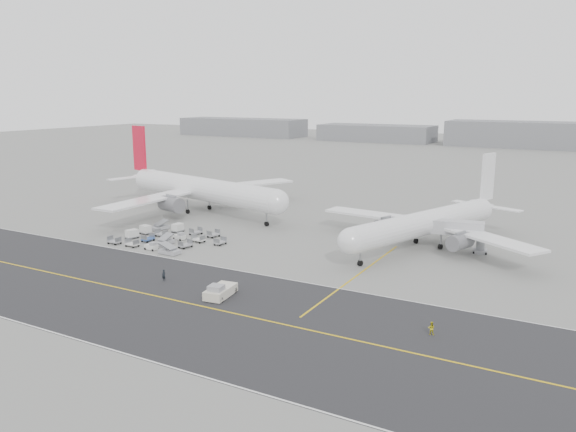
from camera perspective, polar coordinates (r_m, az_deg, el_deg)
The scene contains 11 objects.
ground at distance 102.23m, azimuth -9.88°, elevation -4.19°, with size 700.00×700.00×0.00m, color gray.
taxiway at distance 86.24m, azimuth -14.74°, elevation -7.54°, with size 220.00×59.00×0.03m.
horizon_buildings at distance 338.89m, azimuth 23.47°, elevation 6.40°, with size 520.00×28.00×28.00m, color gray, non-canonical shape.
airliner_a at distance 140.44m, azimuth -9.04°, elevation 2.77°, with size 57.85×56.57×20.29m.
airliner_b at distance 110.16m, azimuth 14.07°, elevation -0.62°, with size 45.04×45.85×16.54m.
pushback_tug at distance 82.04m, azimuth -6.92°, elevation -7.60°, with size 3.45×7.64×2.15m.
jet_bridge at distance 108.80m, azimuth 15.57°, elevation -1.21°, with size 15.89×5.17×5.93m.
gse_cluster at distance 115.05m, azimuth -12.42°, elevation -2.44°, with size 21.66×20.88×1.94m, color #9F9FA4, non-canonical shape.
stray_dolly at distance 109.99m, azimuth -6.90°, elevation -2.92°, with size 1.49×2.41×1.49m, color silver, non-canonical shape.
ground_crew_a at distance 90.25m, azimuth -12.50°, elevation -5.91°, with size 0.69×0.45×1.89m, color black.
ground_crew_b at distance 71.62m, azimuth 14.34°, elevation -10.98°, with size 0.81×0.63×1.67m, color gold.
Camera 1 is at (61.88, -76.17, 28.61)m, focal length 35.00 mm.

